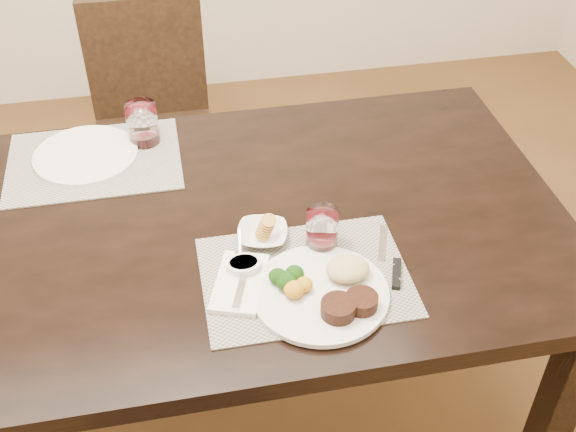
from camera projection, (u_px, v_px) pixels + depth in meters
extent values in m
plane|color=#4E3219|center=(187.00, 413.00, 2.22)|extent=(4.50, 4.50, 0.00)
cube|color=black|center=(161.00, 237.00, 1.75)|extent=(2.00, 1.00, 0.05)
cube|color=black|center=(556.00, 411.00, 1.81)|extent=(0.08, 0.08, 0.70)
cube|color=black|center=(439.00, 204.00, 2.44)|extent=(0.08, 0.08, 0.70)
cube|color=black|center=(156.00, 144.00, 2.58)|extent=(0.42, 0.42, 0.04)
cube|color=black|center=(115.00, 230.00, 2.56)|extent=(0.04, 0.04, 0.41)
cube|color=black|center=(216.00, 218.00, 2.62)|extent=(0.04, 0.04, 0.41)
cube|color=black|center=(114.00, 171.00, 2.83)|extent=(0.04, 0.04, 0.41)
cube|color=black|center=(205.00, 161.00, 2.89)|extent=(0.04, 0.04, 0.41)
cube|color=black|center=(145.00, 57.00, 2.57)|extent=(0.42, 0.04, 0.45)
cube|color=gray|center=(305.00, 277.00, 1.61)|extent=(0.46, 0.34, 0.00)
cube|color=gray|center=(94.00, 161.00, 1.95)|extent=(0.46, 0.34, 0.00)
cylinder|color=silver|center=(320.00, 294.00, 1.56)|extent=(0.30, 0.30, 0.01)
cylinder|color=black|center=(338.00, 308.00, 1.50)|extent=(0.07, 0.07, 0.03)
cylinder|color=black|center=(362.00, 301.00, 1.51)|extent=(0.07, 0.07, 0.03)
ellipsoid|color=tan|center=(348.00, 269.00, 1.58)|extent=(0.10, 0.08, 0.04)
ellipsoid|color=#1A480E|center=(287.00, 281.00, 1.55)|extent=(0.05, 0.05, 0.04)
ellipsoid|color=orange|center=(294.00, 289.00, 1.53)|extent=(0.04, 0.04, 0.04)
cube|color=white|center=(240.00, 283.00, 1.58)|extent=(0.16, 0.21, 0.01)
cube|color=white|center=(241.00, 287.00, 1.56)|extent=(0.06, 0.13, 0.01)
cube|color=white|center=(238.00, 260.00, 1.63)|extent=(0.04, 0.05, 0.00)
cube|color=white|center=(382.00, 243.00, 1.69)|extent=(0.06, 0.13, 0.00)
cube|color=black|center=(397.00, 274.00, 1.61)|extent=(0.05, 0.09, 0.01)
imported|color=silver|center=(263.00, 235.00, 1.69)|extent=(0.14, 0.14, 0.03)
cylinder|color=#BB8C3A|center=(262.00, 228.00, 1.68)|extent=(0.04, 0.04, 0.04)
cylinder|color=silver|center=(244.00, 267.00, 1.61)|extent=(0.08, 0.08, 0.03)
cylinder|color=#0C380F|center=(244.00, 263.00, 1.60)|extent=(0.06, 0.06, 0.01)
cube|color=white|center=(240.00, 242.00, 1.63)|extent=(0.01, 0.05, 0.04)
cylinder|color=white|center=(322.00, 229.00, 1.65)|extent=(0.07, 0.07, 0.10)
cylinder|color=#3B050A|center=(322.00, 242.00, 1.68)|extent=(0.06, 0.06, 0.03)
cylinder|color=silver|center=(86.00, 155.00, 1.96)|extent=(0.28, 0.28, 0.01)
cylinder|color=white|center=(142.00, 123.00, 1.98)|extent=(0.09, 0.09, 0.12)
cylinder|color=#3B050A|center=(145.00, 137.00, 2.01)|extent=(0.07, 0.07, 0.03)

